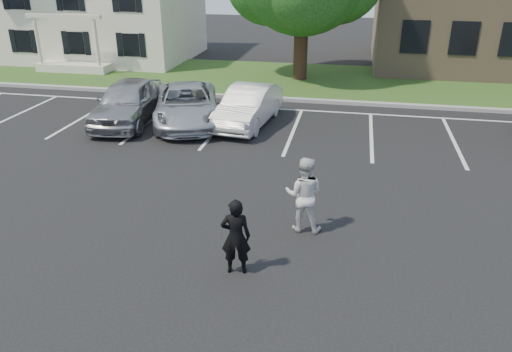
{
  "coord_description": "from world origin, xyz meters",
  "views": [
    {
      "loc": [
        2.06,
        -9.3,
        5.93
      ],
      "look_at": [
        0.0,
        1.0,
        1.25
      ],
      "focal_mm": 35.0,
      "sensor_mm": 36.0,
      "label": 1
    }
  ],
  "objects_px": {
    "car_silver_minivan": "(187,105)",
    "man_white_shirt": "(304,195)",
    "man_black_suit": "(236,237)",
    "car_white_sedan": "(248,106)",
    "car_silver_west": "(128,102)"
  },
  "relations": [
    {
      "from": "man_white_shirt",
      "to": "car_silver_west",
      "type": "relative_size",
      "value": 0.38
    },
    {
      "from": "car_white_sedan",
      "to": "car_silver_minivan",
      "type": "bearing_deg",
      "value": -167.4
    },
    {
      "from": "man_black_suit",
      "to": "car_silver_minivan",
      "type": "distance_m",
      "value": 10.1
    },
    {
      "from": "car_silver_west",
      "to": "car_silver_minivan",
      "type": "height_order",
      "value": "car_silver_west"
    },
    {
      "from": "car_silver_minivan",
      "to": "man_white_shirt",
      "type": "bearing_deg",
      "value": -72.92
    },
    {
      "from": "man_black_suit",
      "to": "man_white_shirt",
      "type": "bearing_deg",
      "value": -128.77
    },
    {
      "from": "man_black_suit",
      "to": "man_white_shirt",
      "type": "xyz_separation_m",
      "value": [
        1.13,
        1.97,
        0.09
      ]
    },
    {
      "from": "car_silver_minivan",
      "to": "car_white_sedan",
      "type": "distance_m",
      "value": 2.35
    },
    {
      "from": "man_white_shirt",
      "to": "car_white_sedan",
      "type": "height_order",
      "value": "man_white_shirt"
    },
    {
      "from": "man_white_shirt",
      "to": "car_silver_minivan",
      "type": "distance_m",
      "value": 8.95
    },
    {
      "from": "man_white_shirt",
      "to": "car_silver_minivan",
      "type": "height_order",
      "value": "man_white_shirt"
    },
    {
      "from": "man_black_suit",
      "to": "car_silver_minivan",
      "type": "bearing_deg",
      "value": -74.81
    },
    {
      "from": "man_black_suit",
      "to": "car_white_sedan",
      "type": "bearing_deg",
      "value": -88.23
    },
    {
      "from": "man_black_suit",
      "to": "car_white_sedan",
      "type": "relative_size",
      "value": 0.38
    },
    {
      "from": "car_silver_minivan",
      "to": "car_white_sedan",
      "type": "relative_size",
      "value": 1.18
    }
  ]
}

